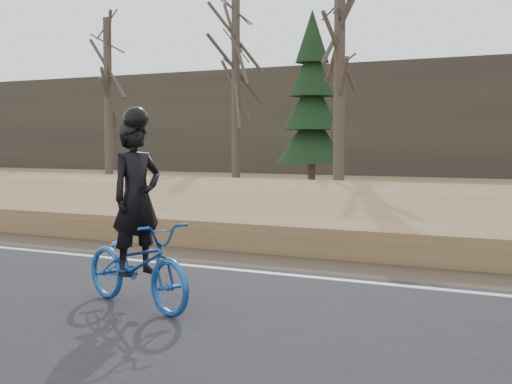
% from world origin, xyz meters
% --- Properties ---
extents(ground, '(120.00, 120.00, 0.00)m').
position_xyz_m(ground, '(0.00, 0.00, 0.00)').
color(ground, '#97744C').
rests_on(ground, ground).
extents(edge_line, '(120.00, 0.12, 0.01)m').
position_xyz_m(edge_line, '(0.00, 0.20, 0.07)').
color(edge_line, silver).
rests_on(edge_line, road).
extents(shoulder, '(120.00, 1.60, 0.04)m').
position_xyz_m(shoulder, '(0.00, 1.20, 0.02)').
color(shoulder, '#473A2B').
rests_on(shoulder, ground).
extents(embankment, '(120.00, 5.00, 0.44)m').
position_xyz_m(embankment, '(0.00, 4.20, 0.22)').
color(embankment, '#97744C').
rests_on(embankment, ground).
extents(ballast, '(120.00, 3.00, 0.45)m').
position_xyz_m(ballast, '(0.00, 8.00, 0.23)').
color(ballast, slate).
rests_on(ballast, ground).
extents(railroad, '(120.00, 2.40, 0.29)m').
position_xyz_m(railroad, '(0.00, 8.00, 0.53)').
color(railroad, black).
rests_on(railroad, ballast).
extents(treeline_backdrop, '(120.00, 4.00, 6.00)m').
position_xyz_m(treeline_backdrop, '(0.00, 30.00, 3.00)').
color(treeline_backdrop, '#383328').
rests_on(treeline_backdrop, ground).
extents(cyclist, '(1.82, 1.11, 2.08)m').
position_xyz_m(cyclist, '(1.90, -2.14, 0.72)').
color(cyclist, '#16499B').
rests_on(cyclist, road).
extents(bare_tree_far_left, '(0.36, 0.36, 7.02)m').
position_xyz_m(bare_tree_far_left, '(-13.35, 15.95, 3.51)').
color(bare_tree_far_left, '#50453A').
rests_on(bare_tree_far_left, ground).
extents(bare_tree_left, '(0.36, 0.36, 8.05)m').
position_xyz_m(bare_tree_left, '(-8.34, 18.12, 4.03)').
color(bare_tree_left, '#50453A').
rests_on(bare_tree_left, ground).
extents(bare_tree_near_left, '(0.36, 0.36, 6.91)m').
position_xyz_m(bare_tree_near_left, '(-1.87, 13.33, 3.46)').
color(bare_tree_near_left, '#50453A').
rests_on(bare_tree_near_left, ground).
extents(conifer, '(2.60, 2.60, 6.67)m').
position_xyz_m(conifer, '(-4.15, 16.43, 3.16)').
color(conifer, '#50453A').
rests_on(conifer, ground).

